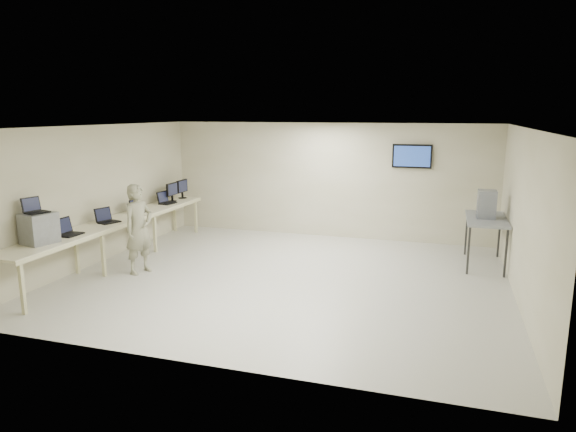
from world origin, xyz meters
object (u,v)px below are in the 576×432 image
(equipment_box, at_px, (39,228))
(side_table, at_px, (486,221))
(soldier, at_px, (139,229))
(workbench, at_px, (118,223))

(equipment_box, height_order, side_table, equipment_box)
(side_table, bearing_deg, equipment_box, -150.97)
(equipment_box, relative_size, soldier, 0.30)
(workbench, relative_size, side_table, 3.67)
(soldier, bearing_deg, equipment_box, 167.72)
(workbench, xyz_separation_m, soldier, (0.82, -0.49, 0.04))
(side_table, bearing_deg, workbench, -164.52)
(workbench, height_order, equipment_box, equipment_box)
(workbench, bearing_deg, equipment_box, -91.77)
(workbench, height_order, soldier, soldier)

